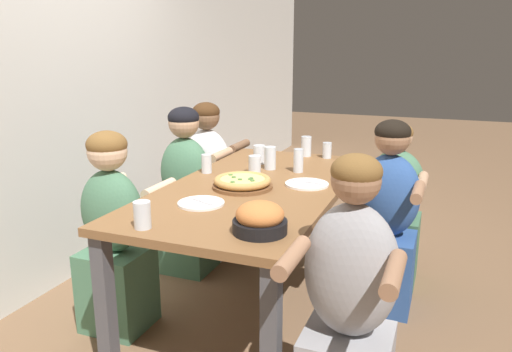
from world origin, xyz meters
The scene contains 21 objects.
ground_plane centered at (0.00, 0.00, 0.00)m, with size 18.00×18.00×0.00m, color brown.
restaurant_back_panel centered at (0.00, 1.39, 1.60)m, with size 10.00×0.06×3.20m, color silver.
dining_table centered at (0.00, 0.00, 0.70)m, with size 1.81×0.91×0.80m.
pizza_board_main centered at (-0.09, 0.04, 0.83)m, with size 0.33×0.33×0.06m.
skillet_bowl centered at (-0.67, -0.28, 0.85)m, with size 0.33×0.23×0.13m.
empty_plate_a centered at (0.10, -0.26, 0.80)m, with size 0.24×0.24×0.02m.
empty_plate_b centered at (-0.42, 0.12, 0.80)m, with size 0.23×0.23×0.02m.
drinking_glass_a centered at (0.37, 0.05, 0.86)m, with size 0.07×0.07×0.14m.
drinking_glass_b centered at (0.82, -0.05, 0.86)m, with size 0.07×0.07×0.14m.
drinking_glass_c centered at (0.24, 0.10, 0.85)m, with size 0.07×0.07×0.11m.
drinking_glass_d centered at (0.48, 0.17, 0.85)m, with size 0.08×0.08×0.12m.
drinking_glass_e centered at (0.14, 0.38, 0.85)m, with size 0.06×0.06×0.11m.
drinking_glass_f centered at (0.81, -0.20, 0.85)m, with size 0.06×0.06×0.11m.
drinking_glass_g centered at (-0.80, 0.20, 0.85)m, with size 0.07×0.07×0.12m.
drinking_glass_h centered at (0.36, -0.13, 0.86)m, with size 0.06×0.06×0.14m.
diner_near_left centered at (-0.74, -0.67, 0.53)m, with size 0.51×0.40×1.17m.
diner_far_right centered at (0.74, 0.67, 0.53)m, with size 0.51×0.40×1.15m.
diner_far_midright centered at (0.41, 0.67, 0.54)m, with size 0.51×0.40×1.15m.
diner_near_right centered at (0.75, -0.67, 0.48)m, with size 0.51×0.40×1.07m.
diner_far_midleft centered at (-0.39, 0.67, 0.52)m, with size 0.51×0.40×1.12m.
diner_near_midright centered at (0.37, -0.67, 0.53)m, with size 0.51×0.40×1.14m.
Camera 1 is at (-2.47, -0.97, 1.54)m, focal length 35.00 mm.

